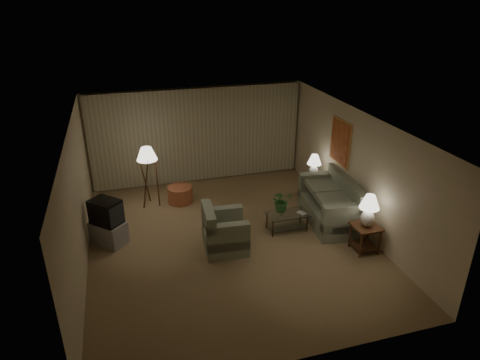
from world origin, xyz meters
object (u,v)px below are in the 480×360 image
table_lamp_far (314,164)px  ottoman (180,194)px  side_table_far (313,184)px  floor_lamp (149,176)px  sofa (329,205)px  side_table_near (365,234)px  coffee_table (287,219)px  tv_cabinet (109,233)px  armchair (225,232)px  crt_tv (106,212)px  vase (281,212)px  table_lamp_near (369,208)px

table_lamp_far → ottoman: (-3.40, 0.73, -0.75)m
side_table_far → floor_lamp: size_ratio=0.38×
sofa → side_table_near: size_ratio=3.65×
side_table_near → coffee_table: 1.78m
sofa → side_table_near: 1.36m
tv_cabinet → floor_lamp: bearing=100.9°
table_lamp_far → tv_cabinet: bearing=-171.5°
armchair → coffee_table: armchair is taller
coffee_table → crt_tv: size_ratio=1.28×
side_table_near → table_lamp_far: 2.66m
side_table_far → tv_cabinet: 5.26m
sofa → floor_lamp: 4.50m
sofa → vase: sofa is taller
crt_tv → floor_lamp: bearing=100.9°
sofa → side_table_far: (0.15, 1.25, -0.04)m
side_table_far → tv_cabinet: bearing=-171.5°
coffee_table → floor_lamp: size_ratio=0.62×
floor_lamp → ottoman: bearing=-2.8°
armchair → table_lamp_near: table_lamp_near is taller
table_lamp_far → floor_lamp: floor_lamp is taller
side_table_far → table_lamp_far: (-0.00, 0.00, 0.57)m
table_lamp_near → coffee_table: table_lamp_near is taller
coffee_table → ottoman: (-2.14, 2.08, -0.06)m
side_table_near → table_lamp_near: table_lamp_near is taller
floor_lamp → ottoman: size_ratio=2.43×
armchair → vase: size_ratio=7.76×
side_table_near → armchair: bearing=162.2°
table_lamp_far → armchair: bearing=-148.9°
table_lamp_far → coffee_table: table_lamp_far is taller
crt_tv → ottoman: bearing=85.0°
table_lamp_near → floor_lamp: size_ratio=0.45×
side_table_far → tv_cabinet: side_table_far is taller
side_table_far → crt_tv: 5.27m
table_lamp_far → side_table_far: bearing=-26.6°
ottoman → floor_lamp: bearing=177.2°
tv_cabinet → crt_tv: (0.00, 0.00, 0.52)m
side_table_near → sofa: bearing=96.3°
coffee_table → tv_cabinet: bearing=171.8°
floor_lamp → ottoman: floor_lamp is taller
coffee_table → side_table_far: bearing=47.0°
table_lamp_far → vase: 2.01m
coffee_table → crt_tv: bearing=171.8°
table_lamp_far → floor_lamp: size_ratio=0.40×
armchair → crt_tv: (-2.39, 0.92, 0.38)m
table_lamp_near → ottoman: bearing=135.6°
ottoman → crt_tv: bearing=-139.9°
table_lamp_near → table_lamp_far: table_lamp_near is taller
crt_tv → vase: crt_tv is taller
table_lamp_far → coffee_table: 1.97m
sofa → crt_tv: 5.08m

